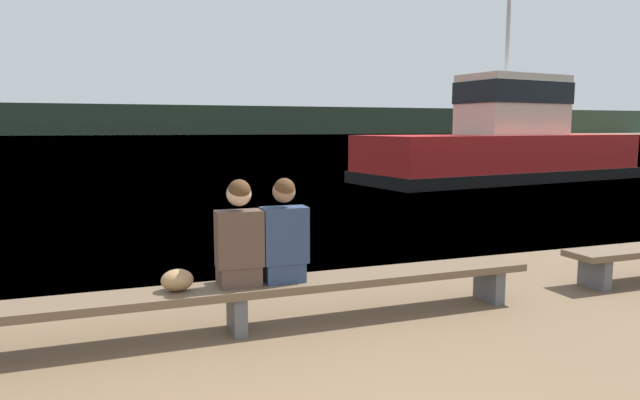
% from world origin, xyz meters
% --- Properties ---
extents(water_surface, '(240.00, 240.00, 0.00)m').
position_xyz_m(water_surface, '(0.00, 124.60, 0.00)').
color(water_surface, teal).
rests_on(water_surface, ground).
extents(far_shoreline, '(600.00, 12.00, 7.23)m').
position_xyz_m(far_shoreline, '(0.00, 146.23, 3.62)').
color(far_shoreline, '#2D3D2D').
rests_on(far_shoreline, ground).
extents(bench_main, '(6.15, 0.47, 0.43)m').
position_xyz_m(bench_main, '(0.13, 2.76, 0.35)').
color(bench_main, brown).
rests_on(bench_main, ground).
extents(person_left, '(0.43, 0.36, 0.98)m').
position_xyz_m(person_left, '(0.17, 2.76, 0.88)').
color(person_left, '#4C382D').
rests_on(person_left, bench_main).
extents(person_right, '(0.43, 0.36, 0.98)m').
position_xyz_m(person_right, '(0.59, 2.76, 0.87)').
color(person_right, navy).
rests_on(person_right, bench_main).
extents(shopping_bag, '(0.29, 0.24, 0.19)m').
position_xyz_m(shopping_bag, '(-0.39, 2.79, 0.53)').
color(shopping_bag, '#9E754C').
rests_on(shopping_bag, bench_main).
extents(tugboat_red, '(11.12, 5.02, 6.80)m').
position_xyz_m(tugboat_red, '(12.24, 14.66, 1.17)').
color(tugboat_red, '#A81919').
rests_on(tugboat_red, water_surface).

